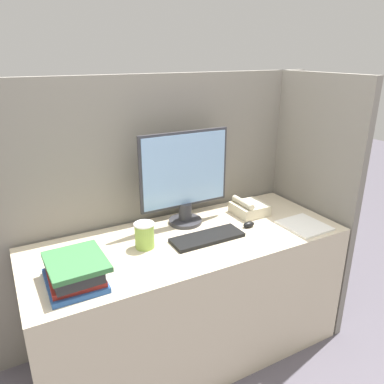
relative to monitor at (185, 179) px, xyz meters
The scene contains 10 objects.
cubicle_panel_rear 0.30m from the monitor, 112.50° to the left, with size 2.08×0.04×1.55m.
cubicle_panel_right 0.85m from the monitor, 11.00° to the right, with size 0.04×0.72×1.55m.
desk 0.66m from the monitor, 112.08° to the right, with size 1.68×0.66×0.73m.
monitor is the anchor object (origin of this frame).
keyboard 0.35m from the monitor, 88.33° to the right, with size 0.39×0.14×0.02m.
mouse 0.44m from the monitor, 37.94° to the right, with size 0.07×0.04×0.03m.
coffee_cup 0.40m from the monitor, 152.43° to the right, with size 0.10×0.10×0.13m.
book_stack 0.78m from the monitor, 155.55° to the right, with size 0.25×0.29×0.11m.
desk_telephone 0.46m from the monitor, 10.52° to the right, with size 0.18×0.18×0.10m.
paper_pile 0.72m from the monitor, 32.95° to the right, with size 0.23×0.25×0.01m.
Camera 1 is at (-0.82, -1.22, 1.65)m, focal length 35.00 mm.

